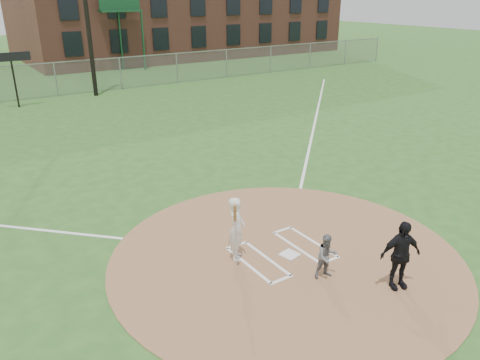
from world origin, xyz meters
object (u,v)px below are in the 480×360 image
home_plate (290,255)px  umpire (400,255)px  catcher (327,256)px  batter_at_plate (237,228)px

home_plate → umpire: umpire is taller
home_plate → catcher: bearing=-85.7°
home_plate → catcher: 1.25m
home_plate → umpire: size_ratio=0.26×
umpire → batter_at_plate: size_ratio=0.87×
batter_at_plate → umpire: bearing=-52.0°
umpire → catcher: bearing=152.2°
batter_at_plate → home_plate: bearing=-28.0°
catcher → umpire: size_ratio=0.67×
umpire → batter_at_plate: (-2.23, 2.85, 0.01)m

